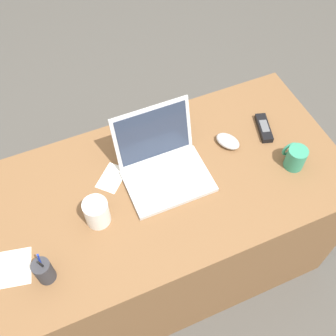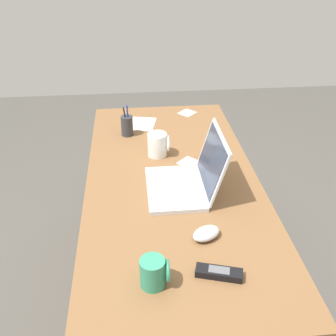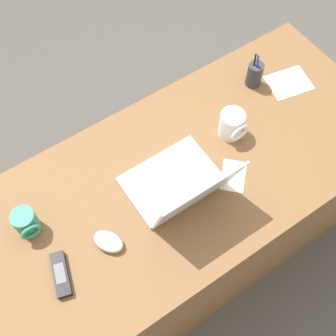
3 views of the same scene
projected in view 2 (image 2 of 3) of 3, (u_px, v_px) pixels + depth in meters
ground_plane at (172, 299)px, 2.08m from camera, size 6.00×6.00×0.00m
desk at (172, 245)px, 1.88m from camera, size 1.57×0.73×0.75m
laptop at (187, 179)px, 1.59m from camera, size 0.32×0.29×0.24m
computer_mouse at (206, 233)px, 1.36m from camera, size 0.11×0.12×0.04m
coffee_mug_white at (158, 145)px, 1.83m from camera, size 0.09×0.10×0.11m
coffee_mug_tall at (154, 272)px, 1.17m from camera, size 0.08×0.09×0.10m
cordless_phone at (219, 273)px, 1.22m from camera, size 0.08×0.15×0.03m
pen_holder at (127, 126)px, 2.01m from camera, size 0.06×0.06×0.17m
paper_note_near_laptop at (193, 164)px, 1.79m from camera, size 0.15×0.15×0.00m
paper_note_left at (142, 124)px, 2.15m from camera, size 0.19×0.16×0.00m
paper_note_right at (187, 113)px, 2.27m from camera, size 0.11×0.11×0.00m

